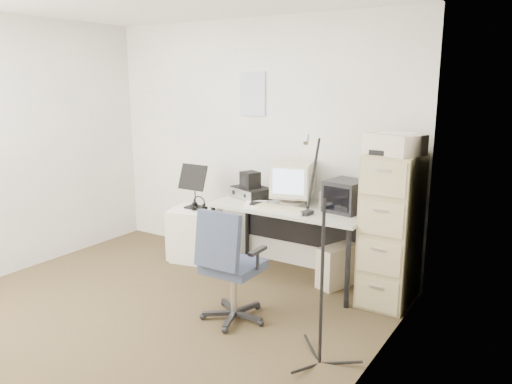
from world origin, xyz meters
The scene contains 21 objects.
floor centered at (0.00, 0.00, -0.01)m, with size 3.60×3.60×0.01m, color #41341D.
wall_back centered at (0.00, 1.80, 1.25)m, with size 3.60×0.02×2.50m, color silver.
wall_right centered at (1.80, 0.00, 1.25)m, with size 0.02×3.60×2.50m, color silver.
wall_calendar centered at (-0.02, 1.79, 1.75)m, with size 0.30×0.02×0.44m, color white.
filing_cabinet centered at (1.58, 1.48, 0.65)m, with size 0.40×0.60×1.30m, color gray.
printer centered at (1.58, 1.42, 1.38)m, with size 0.43×0.29×0.17m, color beige.
desk centered at (0.63, 1.45, 0.36)m, with size 1.50×0.70×0.73m, color beige.
crt_monitor centered at (0.59, 1.54, 0.93)m, with size 0.37×0.39×0.41m, color beige.
crt_tv centered at (1.13, 1.54, 0.87)m, with size 0.31×0.33×0.28m, color black.
desk_speaker centered at (0.89, 1.60, 0.80)m, with size 0.07×0.07×0.14m, color beige.
keyboard centered at (0.63, 1.25, 0.74)m, with size 0.50×0.18×0.03m, color beige.
mouse centered at (0.90, 1.24, 0.75)m, with size 0.07×0.12×0.04m, color black.
radio_receiver centered at (0.12, 1.53, 0.78)m, with size 0.38×0.27×0.11m, color black.
radio_speaker centered at (0.14, 1.50, 0.92)m, with size 0.16×0.15×0.16m, color black.
papers centered at (0.33, 1.29, 0.74)m, with size 0.20×0.27×0.02m, color white.
pc_tower centered at (1.08, 1.54, 0.19)m, with size 0.18×0.41×0.39m, color beige.
office_chair centered at (0.64, 0.47, 0.47)m, with size 0.54×0.54×0.93m, color #2F384B.
side_cart centered at (-0.47, 1.36, 0.29)m, with size 0.47×0.37×0.58m, color white.
music_stand centered at (-0.46, 1.35, 0.82)m, with size 0.32×0.17×0.47m, color black.
headphones centered at (-0.34, 1.28, 0.63)m, with size 0.17×0.17×0.03m, color black.
mic_stand centered at (1.50, 0.26, 0.75)m, with size 0.02×0.02×1.51m, color black.
Camera 1 is at (2.78, -2.57, 1.89)m, focal length 35.00 mm.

